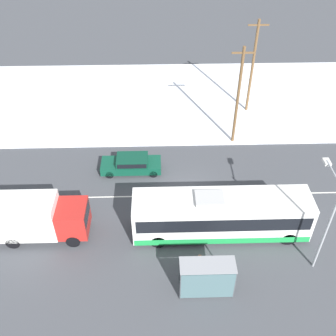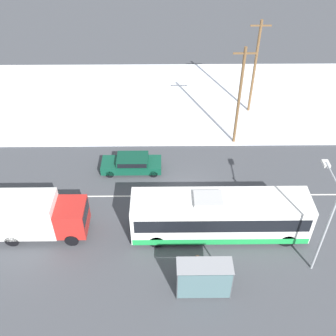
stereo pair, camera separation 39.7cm
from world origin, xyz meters
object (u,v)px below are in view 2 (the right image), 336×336
Objects in this scene: city_bus at (220,216)px; utility_pole_roadside at (239,97)px; bus_shelter at (205,277)px; utility_pole_snowlot at (255,67)px; box_truck at (37,215)px; sedan_car at (132,163)px; pedestrian_at_stop at (197,263)px; streetlamp at (326,213)px.

utility_pole_roadside is (2.48, 10.28, 2.93)m from city_bus.
bus_shelter is at bearing -106.33° from city_bus.
city_bus is at bearing -106.73° from utility_pole_snowlot.
box_truck is 1.29× the size of sedan_car.
utility_pole_snowlot is (6.30, 18.67, 3.59)m from pedestrian_at_stop.
sedan_car is at bearing 133.19° from city_bus.
utility_pole_roadside is (4.15, 13.53, 3.48)m from pedestrian_at_stop.
city_bus is 4.92m from bus_shelter.
streetlamp reaches higher than bus_shelter.
utility_pole_roadside is (-2.98, 12.66, 0.24)m from streetlamp.
utility_pole_roadside is at bearing 72.94° from pedestrian_at_stop.
box_truck is 22.70m from utility_pole_snowlot.
bus_shelter is 0.35× the size of utility_pole_snowlot.
utility_pole_snowlot is (6.02, 20.13, 2.94)m from bus_shelter.
box_truck is 17.81m from utility_pole_roadside.
utility_pole_roadside is 0.98× the size of utility_pole_snowlot.
city_bus is 3.66× the size of bus_shelter.
city_bus reaches higher than box_truck.
utility_pole_roadside reaches higher than box_truck.
utility_pole_roadside reaches higher than sedan_car.
sedan_car is 0.54× the size of utility_pole_roadside.
sedan_car is (-6.14, 6.54, -0.84)m from city_bus.
streetlamp is (5.46, -2.38, 2.69)m from city_bus.
city_bus is 11.83m from box_truck.
streetlamp is 13.01m from utility_pole_roadside.
pedestrian_at_stop is 7.88m from streetlamp.
bus_shelter is (4.76, -11.26, 0.94)m from sedan_car.
pedestrian_at_stop is 1.62m from bus_shelter.
sedan_car is at bearing -156.60° from utility_pole_roadside.
streetlamp reaches higher than pedestrian_at_stop.
utility_pole_roadside reaches higher than pedestrian_at_stop.
sedan_car is 10.13m from utility_pole_roadside.
city_bus is at bearing 73.67° from bus_shelter.
utility_pole_roadside is (8.63, 3.73, 3.77)m from sedan_car.
streetlamp is 17.81m from utility_pole_snowlot.
city_bus reaches higher than pedestrian_at_stop.
utility_pole_roadside is (14.32, 10.20, 2.84)m from box_truck.
city_bus is 1.89× the size of box_truck.
bus_shelter is at bearing -161.15° from streetlamp.
streetlamp is (11.61, -8.93, 3.53)m from sedan_car.
sedan_car is 14.48m from utility_pole_snowlot.
utility_pole_roadside reaches higher than streetlamp.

